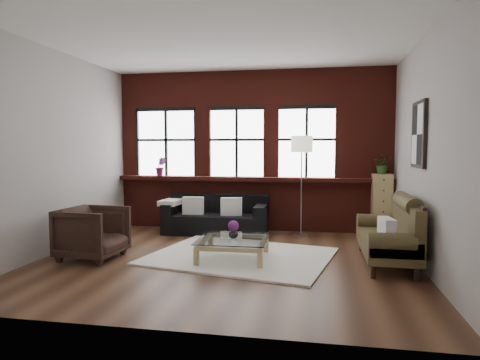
% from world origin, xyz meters
% --- Properties ---
extents(floor, '(5.50, 5.50, 0.00)m').
position_xyz_m(floor, '(0.00, 0.00, 0.00)').
color(floor, '#442919').
rests_on(floor, ground).
extents(ceiling, '(5.50, 5.50, 0.00)m').
position_xyz_m(ceiling, '(0.00, 0.00, 3.20)').
color(ceiling, white).
rests_on(ceiling, ground).
extents(wall_back, '(5.50, 0.00, 5.50)m').
position_xyz_m(wall_back, '(0.00, 2.50, 1.60)').
color(wall_back, '#A9A39D').
rests_on(wall_back, ground).
extents(wall_front, '(5.50, 0.00, 5.50)m').
position_xyz_m(wall_front, '(0.00, -2.50, 1.60)').
color(wall_front, '#A9A39D').
rests_on(wall_front, ground).
extents(wall_left, '(0.00, 5.00, 5.00)m').
position_xyz_m(wall_left, '(-2.75, 0.00, 1.60)').
color(wall_left, '#A9A39D').
rests_on(wall_left, ground).
extents(wall_right, '(0.00, 5.00, 5.00)m').
position_xyz_m(wall_right, '(2.75, 0.00, 1.60)').
color(wall_right, '#A9A39D').
rests_on(wall_right, ground).
extents(brick_backwall, '(5.50, 0.12, 3.20)m').
position_xyz_m(brick_backwall, '(0.00, 2.44, 1.60)').
color(brick_backwall, '#5E1E16').
rests_on(brick_backwall, floor).
extents(sill_ledge, '(5.50, 0.30, 0.08)m').
position_xyz_m(sill_ledge, '(0.00, 2.35, 1.04)').
color(sill_ledge, '#5E1E16').
rests_on(sill_ledge, brick_backwall).
extents(window_left, '(1.38, 0.10, 1.50)m').
position_xyz_m(window_left, '(-1.80, 2.45, 1.75)').
color(window_left, black).
rests_on(window_left, brick_backwall).
extents(window_mid, '(1.38, 0.10, 1.50)m').
position_xyz_m(window_mid, '(-0.30, 2.45, 1.75)').
color(window_mid, black).
rests_on(window_mid, brick_backwall).
extents(window_right, '(1.38, 0.10, 1.50)m').
position_xyz_m(window_right, '(1.10, 2.45, 1.75)').
color(window_right, black).
rests_on(window_right, brick_backwall).
extents(wall_poster, '(0.05, 0.74, 0.94)m').
position_xyz_m(wall_poster, '(2.72, 0.30, 1.85)').
color(wall_poster, black).
rests_on(wall_poster, wall_right).
extents(shag_rug, '(3.01, 2.57, 0.03)m').
position_xyz_m(shag_rug, '(0.18, 0.22, 0.01)').
color(shag_rug, white).
rests_on(shag_rug, floor).
extents(dark_sofa, '(1.98, 0.80, 0.72)m').
position_xyz_m(dark_sofa, '(-0.62, 1.90, 0.36)').
color(dark_sofa, black).
rests_on(dark_sofa, floor).
extents(pillow_a, '(0.41, 0.16, 0.34)m').
position_xyz_m(pillow_a, '(-1.04, 1.80, 0.55)').
color(pillow_a, white).
rests_on(pillow_a, dark_sofa).
extents(pillow_b, '(0.41, 0.18, 0.34)m').
position_xyz_m(pillow_b, '(-0.29, 1.80, 0.55)').
color(pillow_b, white).
rests_on(pillow_b, dark_sofa).
extents(vintage_settee, '(0.78, 1.76, 0.94)m').
position_xyz_m(vintage_settee, '(2.30, 0.21, 0.47)').
color(vintage_settee, '#483E21').
rests_on(vintage_settee, floor).
extents(pillow_settee, '(0.20, 0.40, 0.34)m').
position_xyz_m(pillow_settee, '(2.22, -0.33, 0.58)').
color(pillow_settee, white).
rests_on(pillow_settee, vintage_settee).
extents(armchair, '(0.92, 0.90, 0.78)m').
position_xyz_m(armchair, '(-1.99, -0.27, 0.39)').
color(armchair, black).
rests_on(armchair, floor).
extents(coffee_table, '(1.04, 1.04, 0.34)m').
position_xyz_m(coffee_table, '(0.10, 0.03, 0.16)').
color(coffee_table, tan).
rests_on(coffee_table, shag_rug).
extents(vase, '(0.16, 0.16, 0.15)m').
position_xyz_m(vase, '(0.10, 0.03, 0.40)').
color(vase, '#B2B2B2').
rests_on(vase, coffee_table).
extents(flowers, '(0.16, 0.16, 0.16)m').
position_xyz_m(flowers, '(0.10, 0.03, 0.51)').
color(flowers, '#6D2569').
rests_on(flowers, vase).
extents(drawer_chest, '(0.36, 0.36, 1.18)m').
position_xyz_m(drawer_chest, '(2.52, 2.23, 0.59)').
color(drawer_chest, tan).
rests_on(drawer_chest, floor).
extents(potted_plant_top, '(0.40, 0.37, 0.37)m').
position_xyz_m(potted_plant_top, '(2.52, 2.23, 1.36)').
color(potted_plant_top, '#2D5923').
rests_on(potted_plant_top, drawer_chest).
extents(floor_lamp, '(0.40, 0.40, 2.03)m').
position_xyz_m(floor_lamp, '(1.02, 2.00, 1.02)').
color(floor_lamp, '#A5A5A8').
rests_on(floor_lamp, floor).
extents(sill_plant, '(0.26, 0.24, 0.39)m').
position_xyz_m(sill_plant, '(-1.89, 2.32, 1.27)').
color(sill_plant, '#6D2569').
rests_on(sill_plant, sill_ledge).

